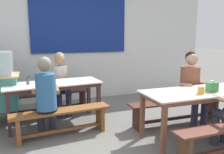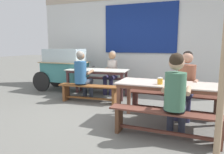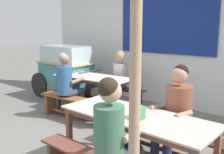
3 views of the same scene
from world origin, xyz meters
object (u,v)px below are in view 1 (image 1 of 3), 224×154
at_px(bench_far_front, 62,118).
at_px(person_right_near_table, 192,84).
at_px(person_left_back_turned, 46,93).
at_px(bench_far_back, 48,100).
at_px(bench_near_back, 177,108).
at_px(person_center_facing, 61,79).
at_px(dining_table_far, 53,87).
at_px(condiment_jar, 201,90).
at_px(dining_table_near, 202,95).
at_px(tissue_box, 212,87).

height_order(bench_far_front, person_right_near_table, person_right_near_table).
distance_m(person_left_back_turned, person_right_near_table, 2.43).
xyz_separation_m(bench_far_back, bench_near_back, (2.07, -1.38, 0.00)).
relative_size(bench_near_back, person_center_facing, 1.47).
bearing_deg(bench_far_back, dining_table_far, -85.56).
relative_size(bench_far_back, bench_near_back, 0.93).
bearing_deg(condiment_jar, bench_far_front, 152.52).
bearing_deg(bench_far_front, dining_table_near, -21.95).
height_order(bench_far_back, condiment_jar, condiment_jar).
relative_size(bench_far_back, person_right_near_table, 1.31).
bearing_deg(person_right_near_table, bench_near_back, 163.45).
bearing_deg(tissue_box, bench_near_back, 95.81).
bearing_deg(person_left_back_turned, bench_far_front, -15.62).
xyz_separation_m(dining_table_far, bench_near_back, (2.02, -0.79, -0.37)).
bearing_deg(tissue_box, person_right_near_table, 76.00).
relative_size(dining_table_near, bench_far_front, 1.21).
bearing_deg(condiment_jar, dining_table_far, 140.46).
relative_size(person_center_facing, tissue_box, 7.58).
xyz_separation_m(bench_near_back, person_left_back_turned, (-2.19, 0.26, 0.40)).
bearing_deg(condiment_jar, tissue_box, 11.88).
relative_size(person_center_facing, condiment_jar, 10.93).
relative_size(dining_table_far, condiment_jar, 15.01).
height_order(bench_far_back, person_right_near_table, person_right_near_table).
xyz_separation_m(dining_table_far, condiment_jar, (1.84, -1.52, 0.13)).
relative_size(person_right_near_table, tissue_box, 7.90).
xyz_separation_m(person_left_back_turned, person_center_facing, (0.38, 1.05, 0.00)).
distance_m(dining_table_near, person_left_back_turned, 2.34).
height_order(bench_far_back, bench_far_front, same).
height_order(dining_table_far, tissue_box, tissue_box).
xyz_separation_m(dining_table_near, person_right_near_table, (0.24, 0.52, 0.05)).
bearing_deg(tissue_box, condiment_jar, -168.12).
height_order(dining_table_far, person_left_back_turned, person_left_back_turned).
bearing_deg(dining_table_near, person_center_facing, 133.38).
bearing_deg(condiment_jar, bench_far_back, 131.85).
bearing_deg(condiment_jar, person_right_near_table, 58.97).
bearing_deg(person_right_near_table, tissue_box, -104.00).
bearing_deg(tissue_box, dining_table_far, 144.90).
bearing_deg(person_right_near_table, dining_table_near, -114.28).
distance_m(person_right_near_table, tissue_box, 0.64).
xyz_separation_m(person_left_back_turned, tissue_box, (2.26, -0.94, 0.12)).
relative_size(bench_far_front, bench_near_back, 0.85).
height_order(bench_far_front, condiment_jar, condiment_jar).
bearing_deg(tissue_box, bench_far_back, 136.09).
relative_size(dining_table_far, person_center_facing, 1.37).
relative_size(person_left_back_turned, tissue_box, 7.72).
height_order(person_center_facing, tissue_box, person_center_facing).
xyz_separation_m(dining_table_far, person_left_back_turned, (-0.17, -0.53, 0.03)).
distance_m(dining_table_far, tissue_box, 2.56).
bearing_deg(tissue_box, bench_far_front, 156.65).
bearing_deg(bench_near_back, tissue_box, -84.19).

